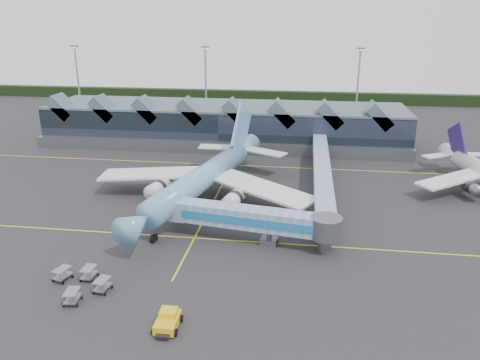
# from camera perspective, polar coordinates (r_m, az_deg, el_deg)

# --- Properties ---
(ground) EXTENTS (260.00, 260.00, 0.00)m
(ground) POSITION_cam_1_polar(r_m,az_deg,el_deg) (76.53, -4.20, -4.43)
(ground) COLOR #252427
(ground) RESTS_ON ground
(taxi_stripes) EXTENTS (120.00, 60.00, 0.01)m
(taxi_stripes) POSITION_cam_1_polar(r_m,az_deg,el_deg) (85.59, -2.80, -1.76)
(taxi_stripes) COLOR yellow
(taxi_stripes) RESTS_ON ground
(tree_line_far) EXTENTS (260.00, 4.00, 4.00)m
(tree_line_far) POSITION_cam_1_polar(r_m,az_deg,el_deg) (181.34, 3.15, 10.17)
(tree_line_far) COLOR black
(tree_line_far) RESTS_ON ground
(terminal) EXTENTS (90.00, 22.25, 12.52)m
(terminal) POSITION_cam_1_polar(r_m,az_deg,el_deg) (120.34, -1.91, 6.89)
(terminal) COLOR black
(terminal) RESTS_ON ground
(light_masts) EXTENTS (132.40, 42.56, 22.45)m
(light_masts) POSITION_cam_1_polar(r_m,az_deg,el_deg) (132.58, 10.63, 11.08)
(light_masts) COLOR #9C9FA4
(light_masts) RESTS_ON ground
(main_airliner) EXTENTS (39.79, 46.56, 15.11)m
(main_airliner) POSITION_cam_1_polar(r_m,az_deg,el_deg) (81.51, -4.25, 0.43)
(main_airliner) COLOR #5F8FC1
(main_airliner) RESTS_ON ground
(jet_bridge) EXTENTS (25.18, 7.43, 5.24)m
(jet_bridge) POSITION_cam_1_polar(r_m,az_deg,el_deg) (66.37, 2.66, -4.93)
(jet_bridge) COLOR #7795C6
(jet_bridge) RESTS_ON ground
(fuel_truck) EXTENTS (4.30, 9.93, 3.31)m
(fuel_truck) POSITION_cam_1_polar(r_m,az_deg,el_deg) (85.70, -9.57, -0.67)
(fuel_truck) COLOR black
(fuel_truck) RESTS_ON ground
(pushback_tug) EXTENTS (2.63, 4.09, 1.78)m
(pushback_tug) POSITION_cam_1_polar(r_m,az_deg,el_deg) (51.37, -8.82, -16.61)
(pushback_tug) COLOR yellow
(pushback_tug) RESTS_ON ground
(baggage_carts) EXTENTS (7.82, 7.47, 1.56)m
(baggage_carts) POSITION_cam_1_polar(r_m,az_deg,el_deg) (60.09, -18.75, -11.63)
(baggage_carts) COLOR gray
(baggage_carts) RESTS_ON ground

